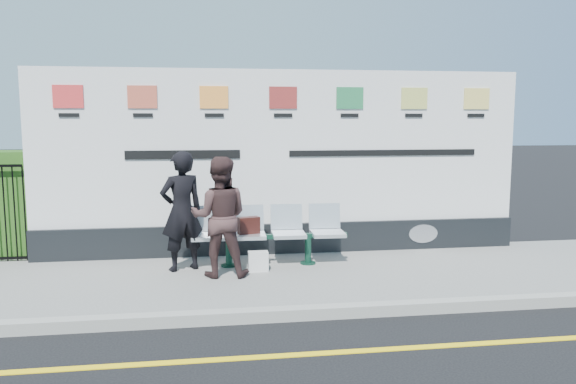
{
  "coord_description": "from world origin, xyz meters",
  "views": [
    {
      "loc": [
        -0.74,
        -5.25,
        2.34
      ],
      "look_at": [
        0.46,
        2.95,
        1.25
      ],
      "focal_mm": 35.0,
      "sensor_mm": 36.0,
      "label": 1
    }
  ],
  "objects_px": {
    "billboard": "(282,175)",
    "woman_left": "(182,211)",
    "bench": "(269,249)",
    "woman_right": "(220,217)"
  },
  "relations": [
    {
      "from": "woman_left",
      "to": "woman_right",
      "type": "height_order",
      "value": "woman_left"
    },
    {
      "from": "billboard",
      "to": "woman_right",
      "type": "bearing_deg",
      "value": -129.71
    },
    {
      "from": "billboard",
      "to": "bench",
      "type": "height_order",
      "value": "billboard"
    },
    {
      "from": "billboard",
      "to": "woman_right",
      "type": "xyz_separation_m",
      "value": [
        -1.07,
        -1.29,
        -0.45
      ]
    },
    {
      "from": "billboard",
      "to": "woman_left",
      "type": "distance_m",
      "value": 1.89
    },
    {
      "from": "bench",
      "to": "woman_right",
      "type": "relative_size",
      "value": 1.36
    },
    {
      "from": "billboard",
      "to": "bench",
      "type": "relative_size",
      "value": 3.46
    },
    {
      "from": "billboard",
      "to": "woman_left",
      "type": "bearing_deg",
      "value": -150.88
    },
    {
      "from": "billboard",
      "to": "woman_right",
      "type": "distance_m",
      "value": 1.73
    },
    {
      "from": "bench",
      "to": "woman_right",
      "type": "bearing_deg",
      "value": -146.04
    }
  ]
}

